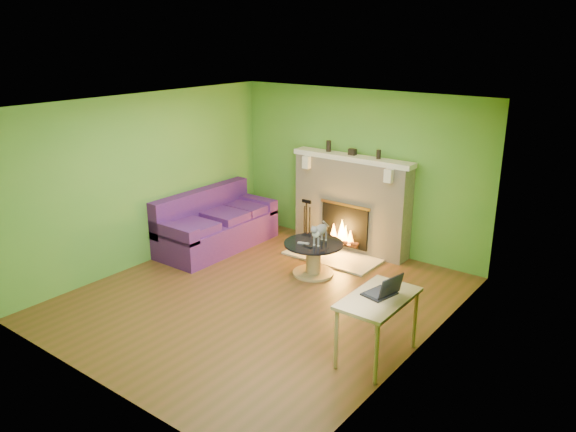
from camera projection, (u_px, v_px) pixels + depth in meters
name	position (u px, v px, depth m)	size (l,w,h in m)	color
floor	(261.00, 298.00, 7.63)	(5.00, 5.00, 0.00)	brown
ceiling	(257.00, 105.00, 6.81)	(5.00, 5.00, 0.00)	white
wall_back	(358.00, 170.00, 9.11)	(5.00, 5.00, 0.00)	#4E9831
wall_front	(90.00, 269.00, 5.33)	(5.00, 5.00, 0.00)	#4E9831
wall_left	(146.00, 180.00, 8.51)	(5.00, 5.00, 0.00)	#4E9831
wall_right	(422.00, 245.00, 5.93)	(5.00, 5.00, 0.00)	#4E9831
window_frame	(382.00, 248.00, 5.17)	(1.20, 1.20, 0.00)	silver
window_pane	(381.00, 247.00, 5.18)	(1.06, 1.06, 0.00)	white
fireplace	(351.00, 204.00, 9.13)	(2.10, 0.46, 1.58)	beige
hearth	(333.00, 257.00, 8.98)	(1.50, 0.75, 0.03)	beige
mantel	(352.00, 158.00, 8.88)	(2.10, 0.28, 0.08)	silver
sofa	(215.00, 226.00, 9.36)	(0.94, 2.09, 0.94)	#461B68
coffee_table	(313.00, 256.00, 8.29)	(0.88, 0.88, 0.50)	tan
desk	(378.00, 304.00, 6.04)	(0.58, 1.00, 0.74)	tan
cat	(320.00, 232.00, 8.16)	(0.19, 0.53, 0.33)	slate
remote_silver	(303.00, 243.00, 8.19)	(0.17, 0.04, 0.02)	gray
remote_black	(308.00, 246.00, 8.07)	(0.16, 0.04, 0.02)	black
laptop	(380.00, 284.00, 6.02)	(0.30, 0.34, 0.26)	black
fire_tools	(306.00, 222.00, 9.33)	(0.21, 0.21, 0.79)	black
mantel_vase_left	(329.00, 146.00, 9.13)	(0.08, 0.08, 0.18)	black
mantel_vase_right	(379.00, 154.00, 8.61)	(0.07, 0.07, 0.14)	black
mantel_box	(352.00, 152.00, 8.88)	(0.12, 0.08, 0.10)	black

